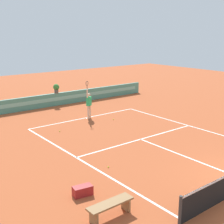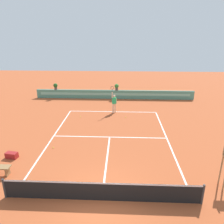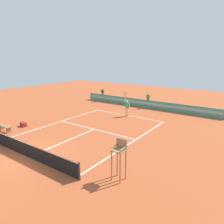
{
  "view_description": "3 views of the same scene",
  "coord_description": "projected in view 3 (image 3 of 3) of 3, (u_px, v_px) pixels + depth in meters",
  "views": [
    {
      "loc": [
        -11.07,
        -5.19,
        5.71
      ],
      "look_at": [
        0.05,
        9.01,
        1.0
      ],
      "focal_mm": 49.49,
      "sensor_mm": 36.0,
      "label": 1
    },
    {
      "loc": [
        0.82,
        -7.89,
        7.07
      ],
      "look_at": [
        0.05,
        9.01,
        1.0
      ],
      "focal_mm": 35.08,
      "sensor_mm": 36.0,
      "label": 2
    },
    {
      "loc": [
        11.18,
        -6.73,
        6.04
      ],
      "look_at": [
        0.05,
        9.01,
        1.0
      ],
      "focal_mm": 33.56,
      "sensor_mm": 36.0,
      "label": 3
    }
  ],
  "objects": [
    {
      "name": "tennis_player",
      "position": [
        127.0,
        107.0,
        21.93
      ],
      "size": [
        0.57,
        0.36,
        2.58
      ],
      "color": "beige",
      "rests_on": "ground"
    },
    {
      "name": "tennis_ball_near_baseline",
      "position": [
        97.0,
        114.0,
        22.81
      ],
      "size": [
        0.07,
        0.07,
        0.07
      ],
      "primitive_type": "sphere",
      "color": "#CCE033",
      "rests_on": "ground"
    },
    {
      "name": "potted_plant_far_left",
      "position": [
        103.0,
        91.0,
        29.46
      ],
      "size": [
        0.48,
        0.48,
        0.72
      ],
      "color": "#514C47",
      "rests_on": "back_wall_barrier"
    },
    {
      "name": "net",
      "position": [
        27.0,
        149.0,
        12.95
      ],
      "size": [
        8.92,
        0.1,
        1.0
      ],
      "color": "#333333",
      "rests_on": "ground"
    },
    {
      "name": "back_wall_barrier",
      "position": [
        146.0,
        104.0,
        25.9
      ],
      "size": [
        18.0,
        0.21,
        1.0
      ],
      "color": "#4C8E7A",
      "rests_on": "ground"
    },
    {
      "name": "court_lines",
      "position": [
        96.0,
        128.0,
        18.39
      ],
      "size": [
        8.32,
        11.94,
        0.01
      ],
      "color": "white",
      "rests_on": "ground"
    },
    {
      "name": "gear_bag",
      "position": [
        23.0,
        124.0,
        18.87
      ],
      "size": [
        0.75,
        0.47,
        0.36
      ],
      "primitive_type": "cube",
      "rotation": [
        0.0,
        0.0,
        -0.16
      ],
      "color": "maroon",
      "rests_on": "ground"
    },
    {
      "name": "ground_plane",
      "position": [
        91.0,
        131.0,
        17.82
      ],
      "size": [
        60.0,
        60.0,
        0.0
      ],
      "primitive_type": "plane",
      "color": "#A84C28"
    },
    {
      "name": "tennis_ball_mid_court",
      "position": [
        50.0,
        127.0,
        18.72
      ],
      "size": [
        0.07,
        0.07,
        0.07
      ],
      "primitive_type": "sphere",
      "color": "#CCE033",
      "rests_on": "ground"
    },
    {
      "name": "tennis_ball_by_sideline",
      "position": [
        129.0,
        120.0,
        20.56
      ],
      "size": [
        0.07,
        0.07,
        0.07
      ],
      "primitive_type": "sphere",
      "color": "#CCE033",
      "rests_on": "ground"
    },
    {
      "name": "umpire_chair",
      "position": [
        119.0,
        155.0,
        10.4
      ],
      "size": [
        0.6,
        0.6,
        2.14
      ],
      "color": "#99754C",
      "rests_on": "ground"
    },
    {
      "name": "potted_plant_centre",
      "position": [
        148.0,
        97.0,
        25.54
      ],
      "size": [
        0.48,
        0.48,
        0.72
      ],
      "color": "#514C47",
      "rests_on": "back_wall_barrier"
    },
    {
      "name": "bench_courtside",
      "position": [
        5.0,
        127.0,
        17.51
      ],
      "size": [
        1.6,
        0.44,
        0.51
      ],
      "color": "olive",
      "rests_on": "ground"
    }
  ]
}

